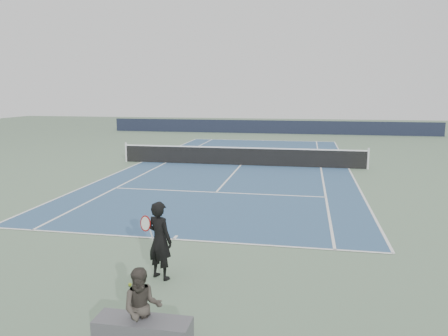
% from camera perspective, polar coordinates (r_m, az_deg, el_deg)
% --- Properties ---
extents(ground, '(80.00, 80.00, 0.00)m').
position_cam_1_polar(ground, '(22.95, 2.21, 0.36)').
color(ground, slate).
extents(court_surface, '(10.97, 23.77, 0.01)m').
position_cam_1_polar(court_surface, '(22.95, 2.21, 0.37)').
color(court_surface, '#325377').
rests_on(court_surface, ground).
extents(tennis_net, '(12.90, 0.10, 1.07)m').
position_cam_1_polar(tennis_net, '(22.88, 2.22, 1.60)').
color(tennis_net, silver).
rests_on(tennis_net, ground).
extents(windscreen_far, '(30.00, 0.25, 1.20)m').
position_cam_1_polar(windscreen_far, '(40.54, 5.99, 5.36)').
color(windscreen_far, black).
rests_on(windscreen_far, ground).
extents(tennis_player, '(0.82, 0.66, 1.65)m').
position_cam_1_polar(tennis_player, '(9.18, -8.40, -9.30)').
color(tennis_player, black).
rests_on(tennis_player, ground).
extents(tennis_ball, '(0.07, 0.07, 0.07)m').
position_cam_1_polar(tennis_ball, '(9.21, -12.18, -14.65)').
color(tennis_ball, '#BDD72B').
rests_on(tennis_ball, ground).
extents(spectator_bench, '(1.54, 0.93, 1.27)m').
position_cam_1_polar(spectator_bench, '(7.03, -10.58, -18.99)').
color(spectator_bench, '#505054').
rests_on(spectator_bench, ground).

